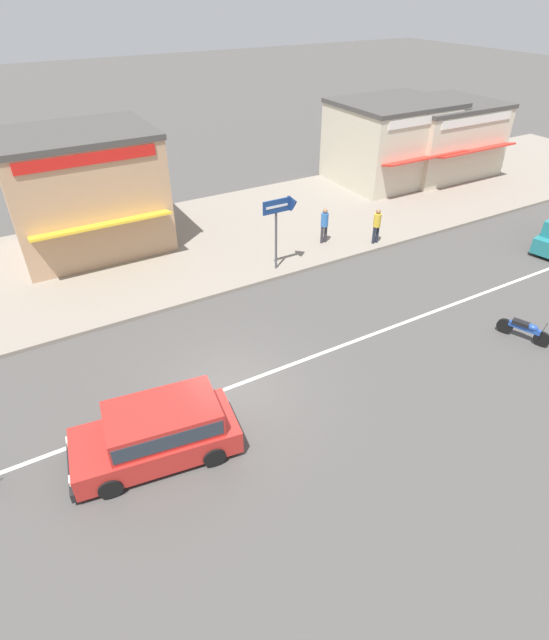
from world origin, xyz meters
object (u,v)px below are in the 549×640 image
motorcycle_0 (525,329)px  shopfront_mid_block (390,141)px  pedestrian_near_clock (377,223)px  shopfront_far_kios (85,191)px  shopfront_corner_warung (438,137)px  arrow_signboard (288,208)px  minivan_red_2 (159,430)px  pedestrian_by_shop (324,223)px

motorcycle_0 → shopfront_mid_block: size_ratio=0.26×
pedestrian_near_clock → motorcycle_0: bearing=-91.6°
motorcycle_0 → shopfront_mid_block: 16.85m
shopfront_mid_block → shopfront_far_kios: 18.01m
motorcycle_0 → shopfront_corner_warung: size_ratio=0.26×
pedestrian_near_clock → shopfront_corner_warung: 12.07m
shopfront_corner_warung → shopfront_mid_block: bearing=174.2°
arrow_signboard → motorcycle_0: bearing=-62.0°
arrow_signboard → shopfront_far_kios: (-6.73, 6.24, -0.04)m
motorcycle_0 → shopfront_mid_block: (6.73, 15.32, 2.01)m
minivan_red_2 → shopfront_corner_warung: bearing=30.5°
pedestrian_by_shop → shopfront_mid_block: (8.58, 5.65, 1.29)m
minivan_red_2 → shopfront_corner_warung: 26.77m
pedestrian_by_shop → shopfront_corner_warung: size_ratio=0.25×
motorcycle_0 → arrow_signboard: arrow_signboard is taller
pedestrian_by_shop → shopfront_far_kios: 10.84m
shopfront_mid_block → shopfront_far_kios: bearing=-178.3°
pedestrian_by_shop → shopfront_mid_block: 10.35m
shopfront_corner_warung → shopfront_mid_block: (-3.60, 0.37, 0.17)m
motorcycle_0 → pedestrian_near_clock: bearing=88.4°
arrow_signboard → shopfront_far_kios: bearing=137.2°
minivan_red_2 → shopfront_far_kios: (1.44, 13.39, 1.90)m
motorcycle_0 → arrow_signboard: (-4.54, 8.55, 2.36)m
minivan_red_2 → shopfront_far_kios: size_ratio=0.70×
minivan_red_2 → pedestrian_near_clock: bearing=28.5°
motorcycle_0 → pedestrian_by_shop: (-1.85, 9.67, 0.72)m
minivan_red_2 → shopfront_far_kios: shopfront_far_kios is taller
arrow_signboard → shopfront_corner_warung: 16.20m
arrow_signboard → pedestrian_near_clock: bearing=-1.4°
minivan_red_2 → shopfront_mid_block: (19.44, 13.92, 1.58)m
shopfront_far_kios → motorcycle_0: bearing=-52.7°
shopfront_far_kios → pedestrian_by_shop: bearing=-28.5°
arrow_signboard → shopfront_far_kios: 9.18m
pedestrian_by_shop → pedestrian_near_clock: bearing=-30.7°
pedestrian_near_clock → shopfront_far_kios: shopfront_far_kios is taller
minivan_red_2 → shopfront_mid_block: size_ratio=0.69×
minivan_red_2 → arrow_signboard: (8.17, 7.15, 1.94)m
arrow_signboard → pedestrian_near_clock: arrow_signboard is taller
pedestrian_by_shop → motorcycle_0: bearing=-79.2°
minivan_red_2 → motorcycle_0: 12.79m
minivan_red_2 → pedestrian_by_shop: bearing=37.3°
arrow_signboard → shopfront_mid_block: size_ratio=0.48×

